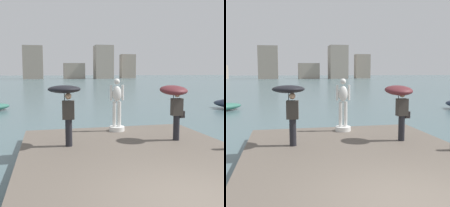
% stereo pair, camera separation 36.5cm
% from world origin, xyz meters
% --- Properties ---
extents(ground_plane, '(400.00, 400.00, 0.00)m').
position_xyz_m(ground_plane, '(0.00, 40.00, 0.00)').
color(ground_plane, '#4C666B').
extents(pier, '(6.75, 10.35, 0.40)m').
position_xyz_m(pier, '(0.00, 2.17, 0.20)').
color(pier, '#60564C').
rests_on(pier, ground).
extents(statue_white_figure, '(0.63, 0.63, 2.13)m').
position_xyz_m(statue_white_figure, '(0.25, 6.49, 1.27)').
color(statue_white_figure, white).
rests_on(statue_white_figure, pier).
extents(onlooker_left, '(1.17, 1.17, 1.97)m').
position_xyz_m(onlooker_left, '(-1.93, 4.56, 1.98)').
color(onlooker_left, black).
rests_on(onlooker_left, pier).
extents(onlooker_right, '(1.01, 1.03, 1.97)m').
position_xyz_m(onlooker_right, '(1.81, 4.50, 1.93)').
color(onlooker_right, black).
rests_on(onlooker_right, pier).
extents(distant_skyline, '(71.27, 15.06, 13.79)m').
position_xyz_m(distant_skyline, '(4.56, 115.65, 5.68)').
color(distant_skyline, '#A89989').
rests_on(distant_skyline, ground).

